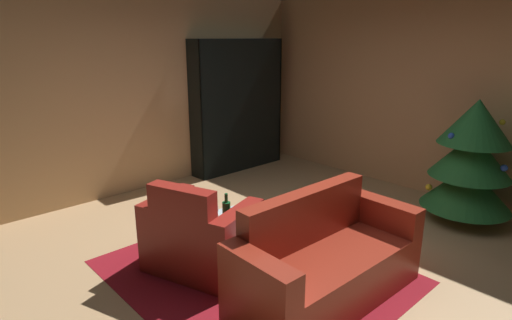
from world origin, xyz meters
name	(u,v)px	position (x,y,z in m)	size (l,w,h in m)	color
ground_plane	(279,259)	(0.00, 0.00, 0.00)	(6.82, 6.82, 0.00)	tan
wall_back	(429,95)	(0.00, 2.87, 1.36)	(5.64, 0.06, 2.72)	tan
wall_left	(135,94)	(-2.79, 0.00, 1.36)	(0.06, 5.80, 2.72)	tan
area_rug	(254,271)	(0.01, -0.35, 0.00)	(2.54, 2.20, 0.01)	maroon
bookshelf_unit	(244,107)	(-2.55, 1.77, 1.01)	(0.33, 1.66, 2.09)	black
armchair_red	(200,239)	(-0.37, -0.68, 0.32)	(1.12, 0.96, 0.90)	maroon
couch_red	(325,264)	(0.69, -0.18, 0.31)	(0.74, 1.75, 0.89)	maroon
coffee_table	(246,224)	(-0.14, -0.31, 0.42)	(0.77, 0.77, 0.46)	black
book_stack_on_table	(246,215)	(-0.16, -0.31, 0.51)	(0.23, 0.18, 0.11)	#477D4E
bottle_on_table	(227,214)	(-0.17, -0.52, 0.59)	(0.07, 0.07, 0.32)	#155025
decorated_tree	(471,160)	(0.86, 2.27, 0.75)	(1.01, 1.01, 1.46)	brown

